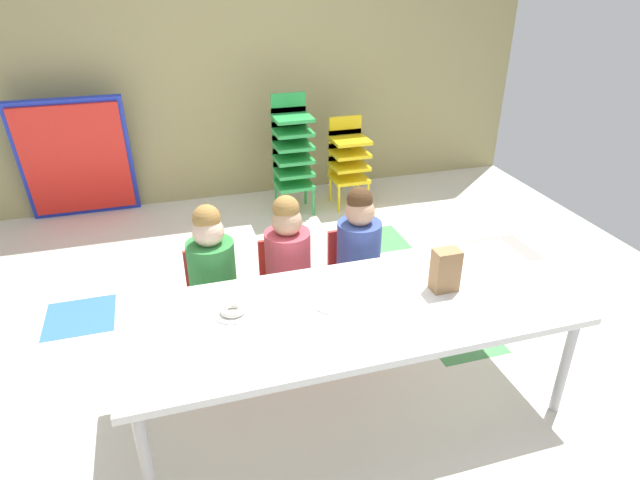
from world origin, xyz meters
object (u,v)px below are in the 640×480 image
object	(u,v)px
kid_chair_yellow_stack	(348,156)
paper_plate_near_edge	(233,313)
seated_child_far_right	(358,246)
craft_table	(352,315)
paper_plate_center_table	(332,304)
paper_bag_brown	(445,270)
folded_activity_table	(76,160)
seated_child_near_camera	(212,267)
donut_powdered_on_plate	(233,309)
kid_chair_green_stack	(292,149)
seated_child_middle_seat	(288,256)

from	to	relation	value
kid_chair_yellow_stack	paper_plate_near_edge	world-z (taller)	kid_chair_yellow_stack
seated_child_far_right	paper_plate_near_edge	bearing A→B (deg)	-147.15
craft_table	paper_plate_near_edge	world-z (taller)	paper_plate_near_edge
paper_plate_center_table	craft_table	bearing A→B (deg)	-32.74
kid_chair_yellow_stack	paper_bag_brown	bearing A→B (deg)	-98.23
seated_child_far_right	folded_activity_table	world-z (taller)	folded_activity_table
seated_child_near_camera	donut_powdered_on_plate	bearing A→B (deg)	-85.57
seated_child_near_camera	folded_activity_table	size ratio (longest dim) A/B	0.84
kid_chair_green_stack	donut_powdered_on_plate	size ratio (longest dim) A/B	8.64
kid_chair_yellow_stack	craft_table	bearing A→B (deg)	-108.97
seated_child_far_right	kid_chair_yellow_stack	bearing A→B (deg)	72.40
seated_child_near_camera	seated_child_middle_seat	bearing A→B (deg)	-0.00
folded_activity_table	paper_bag_brown	xyz separation A→B (m)	(1.96, -2.78, 0.17)
seated_child_near_camera	donut_powdered_on_plate	world-z (taller)	seated_child_near_camera
folded_activity_table	donut_powdered_on_plate	distance (m)	2.85
kid_chair_yellow_stack	paper_bag_brown	xyz separation A→B (m)	(-0.35, -2.43, 0.25)
seated_child_middle_seat	seated_child_far_right	size ratio (longest dim) A/B	1.00
paper_plate_near_edge	paper_plate_center_table	size ratio (longest dim) A/B	1.00
seated_child_near_camera	kid_chair_yellow_stack	world-z (taller)	seated_child_near_camera
paper_plate_center_table	paper_bag_brown	bearing A→B (deg)	-2.97
seated_child_middle_seat	kid_chair_yellow_stack	bearing A→B (deg)	60.99
donut_powdered_on_plate	paper_bag_brown	bearing A→B (deg)	-4.94
seated_child_far_right	paper_bag_brown	bearing A→B (deg)	-70.18
donut_powdered_on_plate	paper_plate_near_edge	bearing A→B (deg)	0.00
craft_table	seated_child_near_camera	xyz separation A→B (m)	(-0.59, 0.64, 0.00)
seated_child_middle_seat	paper_bag_brown	world-z (taller)	seated_child_middle_seat
kid_chair_green_stack	paper_bag_brown	xyz separation A→B (m)	(0.17, -2.43, 0.13)
paper_plate_center_table	kid_chair_green_stack	bearing A→B (deg)	80.44
kid_chair_green_stack	donut_powdered_on_plate	xyz separation A→B (m)	(-0.87, -2.34, 0.04)
seated_child_far_right	donut_powdered_on_plate	bearing A→B (deg)	-147.15
seated_child_near_camera	paper_plate_center_table	world-z (taller)	seated_child_near_camera
craft_table	folded_activity_table	bearing A→B (deg)	117.72
seated_child_near_camera	folded_activity_table	world-z (taller)	folded_activity_table
seated_child_middle_seat	kid_chair_yellow_stack	size ratio (longest dim) A/B	1.15
seated_child_middle_seat	paper_bag_brown	distance (m)	0.91
kid_chair_green_stack	paper_plate_near_edge	world-z (taller)	kid_chair_green_stack
seated_child_far_right	kid_chair_yellow_stack	distance (m)	1.90
seated_child_near_camera	folded_activity_table	bearing A→B (deg)	112.21
craft_table	seated_child_far_right	size ratio (longest dim) A/B	2.34
paper_bag_brown	kid_chair_green_stack	bearing A→B (deg)	94.00
donut_powdered_on_plate	paper_plate_center_table	bearing A→B (deg)	-7.35
seated_child_far_right	kid_chair_green_stack	distance (m)	1.81
craft_table	seated_child_near_camera	size ratio (longest dim) A/B	2.34
craft_table	paper_plate_near_edge	distance (m)	0.56
kid_chair_green_stack	kid_chair_yellow_stack	xyz separation A→B (m)	(0.52, -0.00, -0.12)
seated_child_far_right	kid_chair_green_stack	xyz separation A→B (m)	(0.05, 1.81, 0.02)
kid_chair_green_stack	paper_plate_center_table	bearing A→B (deg)	-99.56
paper_plate_center_table	donut_powdered_on_plate	world-z (taller)	donut_powdered_on_plate
seated_child_near_camera	donut_powdered_on_plate	size ratio (longest dim) A/B	7.62
seated_child_middle_seat	kid_chair_yellow_stack	xyz separation A→B (m)	(1.00, 1.81, -0.10)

